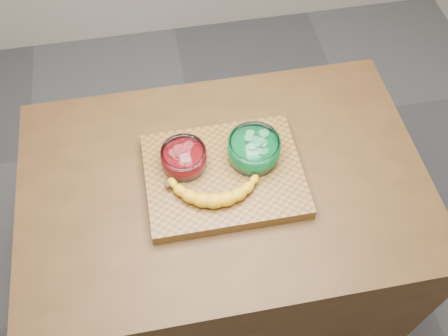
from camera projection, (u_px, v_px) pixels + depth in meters
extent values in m
plane|color=#515155|center=(224.00, 289.00, 2.21)|extent=(3.50, 3.50, 0.00)
cube|color=#4A2E16|center=(224.00, 245.00, 1.84)|extent=(1.20, 0.80, 0.90)
cube|color=brown|center=(224.00, 176.00, 1.45)|extent=(0.45, 0.35, 0.04)
cylinder|color=white|center=(184.00, 158.00, 1.42)|extent=(0.13, 0.13, 0.06)
cylinder|color=#AE0E16|center=(184.00, 160.00, 1.43)|extent=(0.11, 0.11, 0.03)
cylinder|color=#DC454A|center=(183.00, 154.00, 1.40)|extent=(0.10, 0.10, 0.02)
cylinder|color=white|center=(254.00, 149.00, 1.43)|extent=(0.15, 0.15, 0.07)
cylinder|color=#0C8E3B|center=(254.00, 151.00, 1.44)|extent=(0.13, 0.13, 0.04)
cylinder|color=#67DC85|center=(254.00, 145.00, 1.42)|extent=(0.12, 0.12, 0.02)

